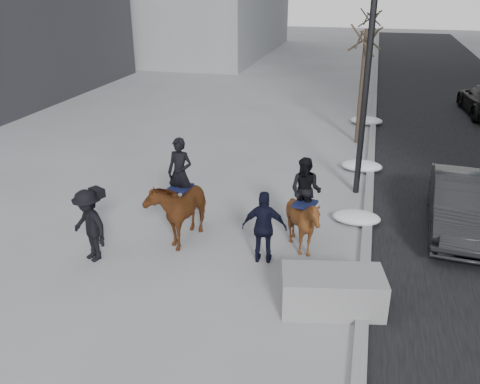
% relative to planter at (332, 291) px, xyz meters
% --- Properties ---
extents(ground, '(120.00, 120.00, 0.00)m').
position_rel_planter_xyz_m(ground, '(-2.38, 0.71, -0.40)').
color(ground, gray).
rests_on(ground, ground).
extents(curb, '(0.25, 90.00, 0.12)m').
position_rel_planter_xyz_m(curb, '(0.62, 10.71, -0.34)').
color(curb, gray).
rests_on(curb, ground).
extents(planter, '(2.17, 1.38, 0.80)m').
position_rel_planter_xyz_m(planter, '(0.00, 0.00, 0.00)').
color(planter, gray).
rests_on(planter, ground).
extents(car_near, '(1.84, 4.49, 1.45)m').
position_rel_planter_xyz_m(car_near, '(2.94, 4.29, 0.32)').
color(car_near, black).
rests_on(car_near, ground).
extents(tree_near, '(1.20, 1.20, 4.84)m').
position_rel_planter_xyz_m(tree_near, '(0.02, 11.39, 2.02)').
color(tree_near, '#35271F').
rests_on(tree_near, ground).
extents(tree_far, '(1.20, 1.20, 4.89)m').
position_rel_planter_xyz_m(tree_far, '(0.02, 20.91, 2.04)').
color(tree_far, '#33241E').
rests_on(tree_far, ground).
extents(mounted_left, '(1.15, 2.10, 2.59)m').
position_rel_planter_xyz_m(mounted_left, '(-3.99, 2.10, 0.56)').
color(mounted_left, '#4E2A0F').
rests_on(mounted_left, ground).
extents(mounted_right, '(1.51, 1.62, 2.33)m').
position_rel_planter_xyz_m(mounted_right, '(-0.89, 2.17, 0.54)').
color(mounted_right, '#482C0E').
rests_on(mounted_right, ground).
extents(feeder, '(1.07, 0.91, 1.75)m').
position_rel_planter_xyz_m(feeder, '(-1.70, 1.47, 0.48)').
color(feeder, black).
rests_on(feeder, ground).
extents(camera_crew, '(1.31, 1.10, 1.75)m').
position_rel_planter_xyz_m(camera_crew, '(-5.61, 0.56, 0.49)').
color(camera_crew, black).
rests_on(camera_crew, ground).
extents(lamppost, '(0.25, 1.71, 9.09)m').
position_rel_planter_xyz_m(lamppost, '(0.22, 6.06, 4.59)').
color(lamppost, black).
rests_on(lamppost, ground).
extents(snow_piles, '(1.42, 15.02, 0.36)m').
position_rel_planter_xyz_m(snow_piles, '(0.32, 7.88, -0.23)').
color(snow_piles, silver).
rests_on(snow_piles, ground).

